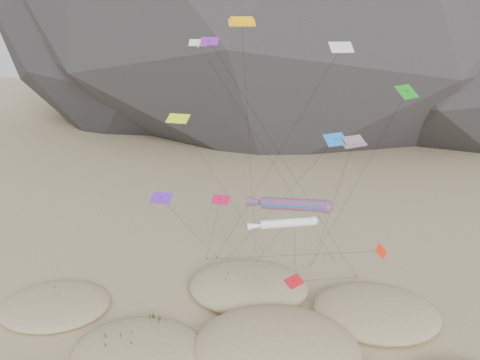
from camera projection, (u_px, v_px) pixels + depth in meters
kite_stakes at (281, 260)px, 61.09m from camera, size 19.10×5.98×0.30m
rainbow_tube_kite at (291, 204)px, 45.55m from camera, size 8.56×10.87×13.65m
white_tube_kite at (284, 223)px, 44.38m from camera, size 6.98×12.52×12.04m
orange_parafoil at (242, 26)px, 44.62m from camera, size 2.69×11.66×30.09m
multi_parafoil at (353, 143)px, 41.81m from camera, size 3.17×14.33×19.89m
delta_kites at (277, 147)px, 43.64m from camera, size 24.60×21.70×28.23m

